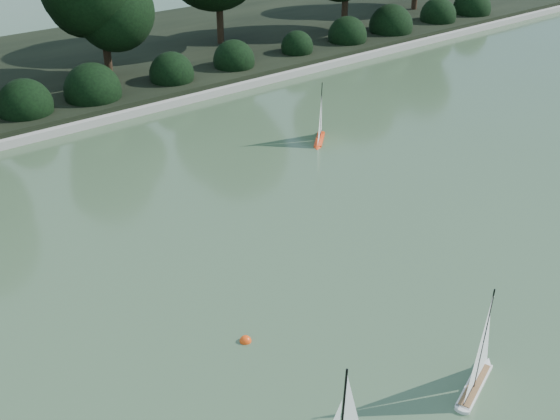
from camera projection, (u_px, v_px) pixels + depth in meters
name	position (u px, v px, depth m)	size (l,w,h in m)	color
ground	(417.00, 293.00, 9.96)	(80.00, 80.00, 0.00)	#304429
pond_coping	(119.00, 115.00, 16.09)	(40.00, 0.35, 0.18)	gray
far_bank	(49.00, 72.00, 18.81)	(40.00, 8.00, 0.30)	black
shrub_hedge	(99.00, 90.00, 16.54)	(29.10, 1.10, 1.10)	black
sailboat_white_b	(479.00, 368.00, 8.21)	(1.10, 0.54, 1.53)	silver
sailboat_orange	(319.00, 132.00, 14.81)	(0.81, 0.76, 1.35)	#F84114
race_buoy	(245.00, 341.00, 9.02)	(0.15, 0.15, 0.15)	#F8440D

